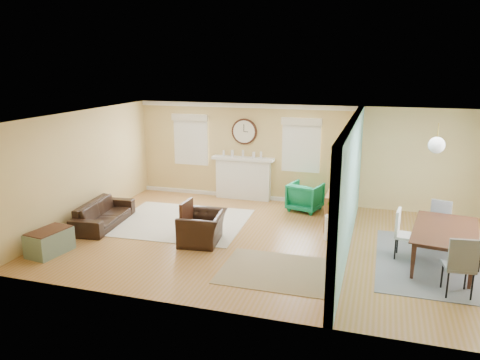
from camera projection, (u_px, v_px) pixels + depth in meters
name	position (u px, v px, depth m)	size (l,w,h in m)	color
floor	(272.00, 241.00, 9.80)	(9.00, 9.00, 0.00)	#9F6B2B
wall_back	(299.00, 155.00, 12.27)	(9.00, 0.02, 2.60)	tan
wall_front	(226.00, 231.00, 6.71)	(9.00, 0.02, 2.60)	tan
wall_left	(83.00, 167.00, 10.77)	(0.02, 6.00, 2.60)	tan
ceiling	(274.00, 117.00, 9.17)	(9.00, 6.00, 0.02)	white
partition	(351.00, 181.00, 9.30)	(0.17, 6.00, 2.60)	tan
fireplace	(243.00, 178.00, 12.75)	(1.70, 0.30, 1.17)	white
wall_clock	(244.00, 132.00, 12.53)	(0.70, 0.07, 0.70)	#442417
window_left	(191.00, 136.00, 13.01)	(1.05, 0.13, 1.42)	white
window_right	(301.00, 141.00, 12.12)	(1.05, 0.13, 1.42)	white
pendant	(437.00, 145.00, 8.41)	(0.30, 0.30, 0.55)	gold
rug_cream	(180.00, 222.00, 10.99)	(3.00, 2.60, 0.02)	beige
rug_jute	(276.00, 271.00, 8.41)	(1.98, 1.62, 0.01)	tan
rug_grey	(444.00, 264.00, 8.68)	(2.43, 3.04, 0.01)	slate
sofa	(104.00, 214.00, 10.74)	(1.90, 0.74, 0.55)	black
eames_chair	(203.00, 228.00, 9.67)	(0.99, 0.87, 0.65)	black
green_chair	(305.00, 197.00, 11.80)	(0.76, 0.78, 0.71)	#14643A
trunk	(50.00, 242.00, 9.14)	(0.63, 0.90, 0.49)	slate
credenza	(339.00, 207.00, 10.84)	(0.52, 1.53, 0.80)	#A6743C
tv	(340.00, 176.00, 10.67)	(1.14, 0.15, 0.66)	black
garden_stool	(333.00, 228.00, 9.87)	(0.35, 0.35, 0.51)	white
potted_plant	(334.00, 206.00, 9.75)	(0.39, 0.34, 0.43)	#337F33
dining_table	(446.00, 247.00, 8.60)	(1.97, 1.10, 0.69)	#442417
dining_chair_n	(439.00, 220.00, 9.50)	(0.50, 0.50, 0.91)	slate
dining_chair_s	(459.00, 260.00, 7.43)	(0.50, 0.50, 1.02)	slate
dining_chair_w	(407.00, 231.00, 8.83)	(0.47, 0.47, 0.95)	white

